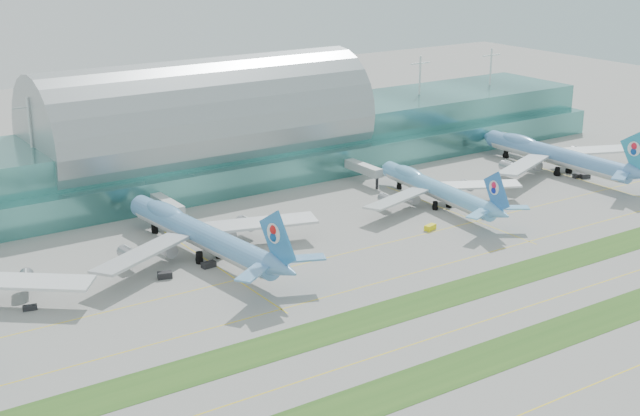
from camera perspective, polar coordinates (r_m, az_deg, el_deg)
ground at (r=221.62m, az=8.01°, el=-5.87°), size 700.00×700.00×0.00m
terminal at (r=319.12m, az=-7.44°, el=4.29°), size 340.00×69.10×36.00m
grass_strip_near at (r=203.80m, az=13.29°, el=-8.41°), size 420.00×12.00×0.08m
grass_strip_far at (r=222.96m, az=7.66°, el=-5.69°), size 420.00×12.00×0.08m
taxiline_a at (r=192.58m, az=17.68°, el=-10.46°), size 420.00×0.35×0.01m
taxiline_b at (r=212.44m, az=10.53°, el=-7.10°), size 420.00×0.35×0.01m
taxiline_c at (r=234.13m, az=5.08°, el=-4.42°), size 420.00×0.35×0.01m
taxiline_d at (r=250.32m, az=1.92°, el=-2.84°), size 420.00×0.35×0.01m
airliner_b at (r=247.37m, az=-7.74°, el=-1.56°), size 71.06×81.09×22.31m
airliner_c at (r=291.70m, az=7.40°, el=1.28°), size 60.20×68.63×18.88m
airliner_d at (r=339.37m, az=14.79°, el=3.36°), size 69.76×79.03×21.78m
gse_b at (r=224.99m, az=-18.08°, el=-6.08°), size 3.62×2.22×1.23m
gse_c at (r=235.66m, az=-9.90°, el=-4.25°), size 4.21×3.16×1.71m
gse_d at (r=241.14m, az=-7.14°, el=-3.62°), size 3.89×2.19×1.53m
gse_e at (r=269.65m, az=7.07°, el=-1.23°), size 4.22×2.82×1.63m
gse_f at (r=286.85m, az=11.33°, el=-0.26°), size 3.46×1.93×1.72m
gse_g at (r=335.14m, az=16.61°, el=1.98°), size 3.87×2.57×1.65m
gse_h at (r=335.27m, az=16.16°, el=2.00°), size 3.99×2.23×1.40m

